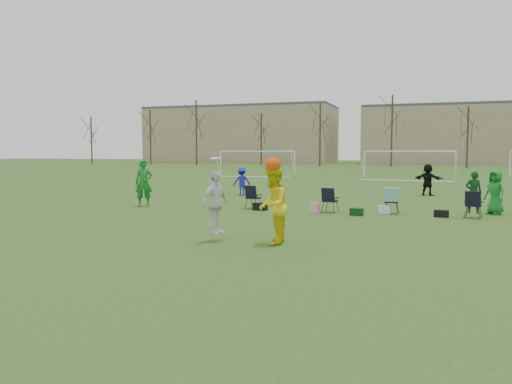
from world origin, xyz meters
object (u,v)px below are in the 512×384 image
at_px(fielder_green_near, 144,183).
at_px(fielder_blue, 242,181).
at_px(goal_mid, 409,157).
at_px(fielder_green_far, 495,192).
at_px(fielder_black, 428,180).
at_px(center_contest, 255,203).
at_px(goal_left, 257,156).

bearing_deg(fielder_green_near, fielder_blue, 43.11).
bearing_deg(goal_mid, fielder_blue, -109.93).
distance_m(fielder_green_far, fielder_black, 8.19).
height_order(fielder_blue, goal_mid, goal_mid).
xyz_separation_m(fielder_blue, fielder_green_far, (11.95, -4.53, 0.08)).
height_order(fielder_green_near, center_contest, center_contest).
bearing_deg(fielder_blue, fielder_green_far, 127.27).
distance_m(fielder_green_far, center_contest, 10.90).
distance_m(fielder_black, goal_left, 22.88).
height_order(fielder_green_far, goal_left, goal_left).
bearing_deg(goal_mid, fielder_black, -80.12).
height_order(fielder_green_near, fielder_black, fielder_green_near).
xyz_separation_m(fielder_black, goal_mid, (-1.52, 14.77, 1.07)).
relative_size(fielder_blue, center_contest, 0.66).
bearing_deg(goal_mid, center_contest, -90.99).
height_order(fielder_black, goal_left, goal_left).
xyz_separation_m(fielder_green_near, goal_left, (-3.87, 26.53, 0.91)).
distance_m(fielder_black, goal_mid, 14.89).
height_order(fielder_blue, fielder_black, fielder_black).
distance_m(fielder_blue, goal_mid, 19.81).
distance_m(center_contest, goal_left, 35.10).
bearing_deg(fielder_green_near, fielder_black, 11.17).
distance_m(fielder_green_near, center_contest, 9.99).
relative_size(fielder_black, goal_mid, 0.23).
distance_m(center_contest, goal_mid, 31.36).
relative_size(fielder_black, goal_left, 0.23).
bearing_deg(fielder_green_far, fielder_green_near, -125.90).
distance_m(fielder_blue, fielder_green_far, 12.78).
relative_size(fielder_green_far, goal_left, 0.23).
bearing_deg(fielder_green_far, fielder_blue, -154.45).
bearing_deg(fielder_blue, center_contest, 79.91).
bearing_deg(fielder_blue, fielder_black, 167.10).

